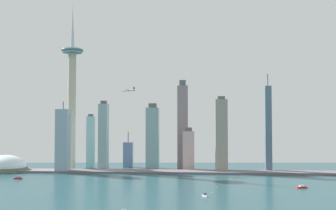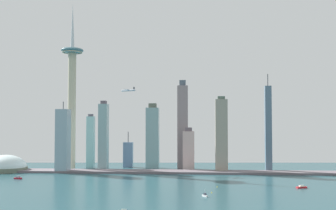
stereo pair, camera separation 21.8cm
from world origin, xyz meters
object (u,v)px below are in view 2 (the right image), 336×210
object	(u,v)px
boat_0	(302,187)
channel_buoy_0	(212,192)
channel_buoy_1	(217,186)
observation_tower	(72,87)
airplane	(128,90)
boat_1	(18,178)
skyscraper_2	(221,135)
skyscraper_1	(103,136)
skyscraper_4	(183,126)
skyscraper_6	(128,155)
boat_2	(205,195)
skyscraper_5	(63,141)
skyscraper_0	(268,129)
stadium_dome	(5,167)
skyscraper_3	(91,142)
skyscraper_7	(153,137)
skyscraper_8	(189,150)

from	to	relation	value
boat_0	channel_buoy_0	distance (m)	137.58
boat_0	channel_buoy_1	size ratio (longest dim) A/B	9.13
observation_tower	channel_buoy_0	size ratio (longest dim) A/B	207.09
channel_buoy_0	airplane	distance (m)	346.32
boat_1	skyscraper_2	bearing A→B (deg)	33.28
skyscraper_1	skyscraper_4	bearing A→B (deg)	15.03
skyscraper_6	boat_2	size ratio (longest dim) A/B	8.03
boat_1	boat_2	size ratio (longest dim) A/B	1.48
skyscraper_6	skyscraper_5	bearing A→B (deg)	-134.77
skyscraper_1	airplane	world-z (taller)	airplane
skyscraper_0	skyscraper_5	world-z (taller)	skyscraper_0
skyscraper_0	skyscraper_6	world-z (taller)	skyscraper_0
boat_2	airplane	distance (m)	365.83
stadium_dome	skyscraper_3	distance (m)	170.92
skyscraper_2	boat_1	distance (m)	365.67
skyscraper_0	channel_buoy_1	xyz separation A→B (m)	(-105.66, -202.58, -80.79)
skyscraper_1	channel_buoy_0	distance (m)	339.65
skyscraper_1	skyscraper_2	size ratio (longest dim) A/B	0.96
skyscraper_7	airplane	size ratio (longest dim) A/B	4.38
skyscraper_5	boat_1	size ratio (longest dim) A/B	9.70
skyscraper_2	skyscraper_5	distance (m)	297.22
boat_0	skyscraper_1	bearing A→B (deg)	-49.55
skyscraper_2	airplane	distance (m)	203.14
skyscraper_7	channel_buoy_1	bearing A→B (deg)	-64.70
skyscraper_4	boat_2	world-z (taller)	skyscraper_4
observation_tower	skyscraper_7	bearing A→B (deg)	12.78
skyscraper_8	boat_0	distance (m)	278.95
skyscraper_5	skyscraper_3	bearing A→B (deg)	70.42
skyscraper_6	boat_1	bearing A→B (deg)	-125.89
boat_2	skyscraper_1	bearing A→B (deg)	173.09
channel_buoy_1	skyscraper_4	bearing A→B (deg)	103.03
stadium_dome	skyscraper_7	size ratio (longest dim) A/B	0.62
skyscraper_3	skyscraper_4	xyz separation A→B (m)	(190.75, -0.10, 32.58)
skyscraper_2	skyscraper_5	xyz separation A→B (m)	(-296.39, -19.51, -10.36)
boat_2	airplane	world-z (taller)	airplane
skyscraper_4	channel_buoy_0	size ratio (longest dim) A/B	111.65
skyscraper_3	boat_0	bearing A→B (deg)	-34.73
skyscraper_0	skyscraper_6	bearing A→B (deg)	165.79
skyscraper_7	skyscraper_8	xyz separation A→B (m)	(74.71, -34.25, -24.08)
skyscraper_7	channel_buoy_0	distance (m)	332.99
skyscraper_1	skyscraper_8	distance (m)	169.52
skyscraper_0	skyscraper_4	world-z (taller)	skyscraper_0
boat_0	skyscraper_7	bearing A→B (deg)	-63.86
skyscraper_6	channel_buoy_0	distance (m)	366.15
skyscraper_3	channel_buoy_0	bearing A→B (deg)	-51.90
skyscraper_2	skyscraper_8	world-z (taller)	skyscraper_2
stadium_dome	skyscraper_5	world-z (taller)	skyscraper_5
skyscraper_3	airplane	bearing A→B (deg)	-24.32
skyscraper_7	boat_2	xyz separation A→B (m)	(101.70, -337.64, -61.89)
channel_buoy_0	skyscraper_4	bearing A→B (deg)	99.09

